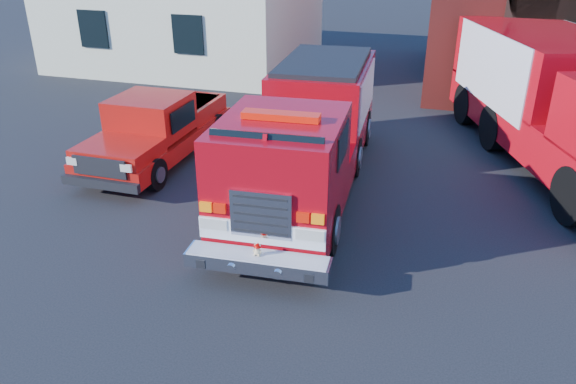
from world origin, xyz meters
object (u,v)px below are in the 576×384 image
(secondary_truck, at_px, (566,100))
(side_building, at_px, (188,11))
(fire_engine, at_px, (308,132))
(pickup_truck, at_px, (157,129))

(secondary_truck, bearing_deg, side_building, 151.24)
(fire_engine, xyz_separation_m, secondary_truck, (5.73, 3.32, 0.33))
(pickup_truck, height_order, secondary_truck, secondary_truck)
(side_building, xyz_separation_m, fire_engine, (8.52, -11.15, -0.86))
(side_building, height_order, fire_engine, side_building)
(side_building, distance_m, pickup_truck, 11.58)
(fire_engine, relative_size, secondary_truck, 0.87)
(side_building, distance_m, fire_engine, 14.06)
(side_building, bearing_deg, fire_engine, -52.59)
(fire_engine, distance_m, pickup_truck, 4.25)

